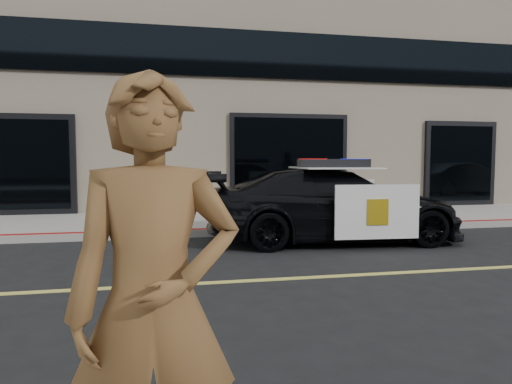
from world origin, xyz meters
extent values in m
plane|color=black|center=(0.00, 0.00, 0.00)|extent=(120.00, 120.00, 0.00)
cube|color=gray|center=(0.00, 5.25, 0.07)|extent=(60.00, 3.50, 0.15)
cube|color=#756856|center=(0.00, 10.50, 6.00)|extent=(60.00, 7.00, 12.00)
imported|color=black|center=(-1.36, 2.51, 0.70)|extent=(2.63, 5.12, 1.41)
cube|color=white|center=(-0.96, 1.47, 0.68)|extent=(1.50, 0.14, 0.94)
cube|color=white|center=(-0.82, 3.48, 0.68)|extent=(1.50, 0.14, 0.94)
cube|color=white|center=(-1.36, 2.51, 1.42)|extent=(1.52, 1.78, 0.02)
cube|color=gold|center=(-0.96, 1.44, 0.68)|extent=(0.38, 0.04, 0.45)
cube|color=black|center=(-1.36, 2.51, 1.50)|extent=(1.37, 0.44, 0.16)
cube|color=red|center=(-1.77, 2.53, 1.52)|extent=(0.49, 0.34, 0.15)
cube|color=#0C19CC|center=(-0.95, 2.48, 1.52)|extent=(0.49, 0.34, 0.15)
cylinder|color=beige|center=(-4.51, 4.44, 0.19)|extent=(0.35, 0.35, 0.08)
cylinder|color=beige|center=(-4.51, 4.44, 0.47)|extent=(0.25, 0.25, 0.49)
cylinder|color=beige|center=(-4.51, 4.44, 0.74)|extent=(0.30, 0.30, 0.06)
sphere|color=beige|center=(-4.51, 4.44, 0.79)|extent=(0.22, 0.22, 0.22)
cylinder|color=beige|center=(-4.51, 4.44, 0.89)|extent=(0.07, 0.07, 0.07)
cylinder|color=beige|center=(-4.51, 4.61, 0.54)|extent=(0.13, 0.12, 0.13)
cylinder|color=beige|center=(-4.51, 4.28, 0.54)|extent=(0.13, 0.12, 0.13)
cylinder|color=beige|center=(-4.51, 4.25, 0.47)|extent=(0.17, 0.14, 0.17)
imported|color=brown|center=(-4.57, -4.03, 1.03)|extent=(0.67, 0.46, 1.76)
camera|label=1|loc=(-4.53, -5.74, 1.59)|focal=32.00mm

